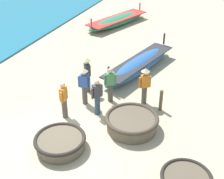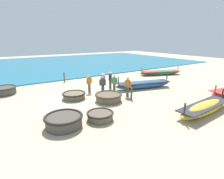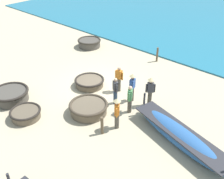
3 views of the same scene
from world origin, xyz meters
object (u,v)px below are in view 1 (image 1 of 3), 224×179
at_px(fisherman_hauling, 84,84).
at_px(fisherman_crouching, 64,99).
at_px(coracle_tilted, 60,142).
at_px(fisherman_standing_right, 110,84).
at_px(long_boat_green_hull, 117,21).
at_px(fisherman_standing_left, 87,72).
at_px(fisherman_by_coracle, 97,96).
at_px(coracle_upturned, 132,122).
at_px(long_boat_white_hull, 139,65).
at_px(mooring_post_mid_beach, 161,100).
at_px(fisherman_with_hat, 145,84).

bearing_deg(fisherman_hauling, fisherman_crouching, -103.61).
bearing_deg(coracle_tilted, fisherman_standing_right, 82.55).
bearing_deg(coracle_tilted, long_boat_green_hull, 102.44).
bearing_deg(long_boat_green_hull, fisherman_standing_left, -77.23).
distance_m(fisherman_standing_right, fisherman_by_coracle, 1.09).
distance_m(fisherman_hauling, fisherman_by_coracle, 0.97).
height_order(coracle_upturned, fisherman_crouching, fisherman_crouching).
bearing_deg(long_boat_white_hull, coracle_upturned, -75.56).
bearing_deg(long_boat_green_hull, long_boat_white_hull, -60.12).
distance_m(long_boat_white_hull, fisherman_standing_right, 3.15).
distance_m(long_boat_white_hull, mooring_post_mid_beach, 3.53).
relative_size(coracle_tilted, mooring_post_mid_beach, 1.93).
height_order(long_boat_white_hull, fisherman_standing_right, fisherman_standing_right).
bearing_deg(coracle_tilted, long_boat_white_hull, 83.48).
height_order(coracle_tilted, mooring_post_mid_beach, mooring_post_mid_beach).
relative_size(long_boat_white_hull, mooring_post_mid_beach, 5.99).
bearing_deg(mooring_post_mid_beach, coracle_upturned, -112.86).
distance_m(coracle_upturned, long_boat_white_hull, 4.78).
bearing_deg(coracle_upturned, coracle_tilted, -134.84).
xyz_separation_m(long_boat_green_hull, fisherman_standing_left, (2.03, -8.95, 0.65)).
height_order(fisherman_by_coracle, mooring_post_mid_beach, fisherman_by_coracle).
relative_size(long_boat_white_hull, fisherman_with_hat, 3.35).
relative_size(fisherman_hauling, fisherman_by_coracle, 1.06).
xyz_separation_m(fisherman_standing_right, fisherman_by_coracle, (-0.12, -1.09, 0.00)).
distance_m(long_boat_green_hull, fisherman_standing_left, 9.20).
xyz_separation_m(fisherman_standing_left, fisherman_by_coracle, (1.13, -1.47, -0.12)).
relative_size(fisherman_standing_left, fisherman_by_coracle, 1.06).
bearing_deg(fisherman_with_hat, fisherman_standing_right, -166.17).
bearing_deg(long_boat_green_hull, coracle_tilted, -77.56).
height_order(fisherman_standing_right, fisherman_by_coracle, same).
height_order(fisherman_crouching, fisherman_by_coracle, same).
bearing_deg(long_boat_green_hull, fisherman_standing_right, -70.63).
bearing_deg(long_boat_green_hull, mooring_post_mid_beach, -59.36).
bearing_deg(fisherman_standing_left, long_boat_green_hull, 102.77).
bearing_deg(coracle_upturned, fisherman_standing_right, 134.35).
xyz_separation_m(coracle_tilted, long_boat_green_hull, (-2.83, 12.81, 0.04)).
relative_size(coracle_tilted, fisherman_by_coracle, 1.15).
xyz_separation_m(coracle_tilted, coracle_upturned, (1.94, 1.95, 0.05)).
height_order(fisherman_hauling, fisherman_by_coracle, fisherman_hauling).
xyz_separation_m(coracle_tilted, fisherman_standing_right, (0.45, 3.48, 0.57)).
distance_m(fisherman_standing_right, fisherman_with_hat, 1.45).
bearing_deg(long_boat_white_hull, fisherman_crouching, -107.27).
xyz_separation_m(coracle_upturned, fisherman_crouching, (-2.71, -0.26, 0.52)).
height_order(fisherman_standing_left, fisherman_hauling, same).
bearing_deg(fisherman_hauling, coracle_upturned, -21.34).
xyz_separation_m(long_boat_green_hull, mooring_post_mid_beach, (5.46, -9.22, 0.16)).
relative_size(coracle_tilted, fisherman_standing_right, 1.15).
bearing_deg(long_boat_white_hull, long_boat_green_hull, 119.88).
bearing_deg(coracle_tilted, fisherman_crouching, 114.29).
bearing_deg(coracle_upturned, mooring_post_mid_beach, 67.14).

